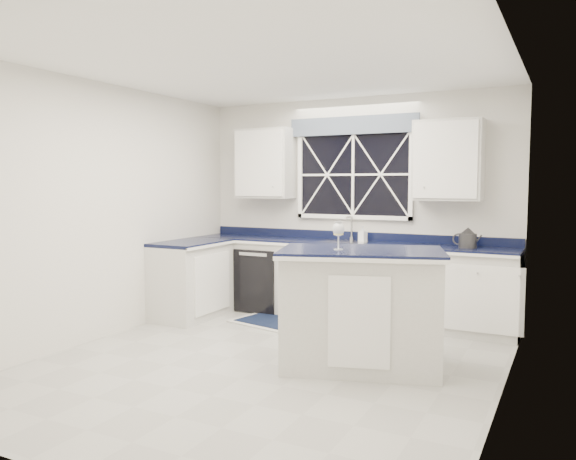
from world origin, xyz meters
The scene contains 13 objects.
ground centered at (0.00, 0.00, 0.00)m, with size 4.50×4.50×0.00m, color #A8A8A3.
back_wall centered at (0.00, 2.25, 1.35)m, with size 4.00×0.10×2.70m, color silver.
base_cabinets centered at (-0.33, 1.78, 0.45)m, with size 3.99×1.60×0.90m.
countertop centered at (0.00, 1.95, 0.92)m, with size 3.98×0.64×0.04m, color black.
dishwasher centered at (-1.10, 1.95, 0.41)m, with size 0.60×0.58×0.82m, color black.
window centered at (0.00, 2.20, 1.83)m, with size 1.65×0.09×1.26m.
upper_cabinets centered at (0.00, 2.08, 1.90)m, with size 3.10×0.34×0.90m.
faucet centered at (0.00, 2.14, 1.10)m, with size 0.05×0.20×0.30m.
island centered at (0.79, 0.31, 0.53)m, with size 1.62×1.25×1.06m.
rug centered at (-0.56, 1.35, 0.01)m, with size 1.25×0.91×0.02m.
kettle centered at (1.43, 1.95, 1.04)m, with size 0.32×0.20×0.22m.
wine_glass centered at (0.62, 0.19, 1.23)m, with size 0.10×0.10×0.25m.
soap_bottle centered at (0.18, 2.09, 1.03)m, with size 0.08×0.08×0.18m, color silver.
Camera 1 is at (2.45, -4.37, 1.64)m, focal length 35.00 mm.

